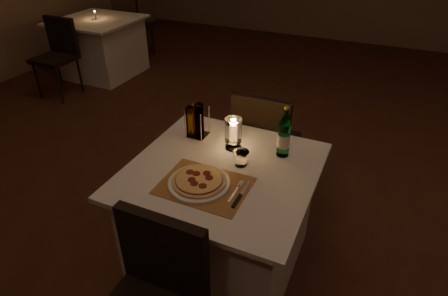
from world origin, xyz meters
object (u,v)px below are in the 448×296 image
at_px(pizza, 199,180).
at_px(chair_near, 154,293).
at_px(neighbor_table_left, 101,47).
at_px(hurricane_candle, 233,131).
at_px(tumbler, 241,158).
at_px(main_table, 223,218).
at_px(chair_far, 263,137).
at_px(water_bottle, 284,136).
at_px(plate, 199,183).

bearing_deg(pizza, chair_near, -84.64).
bearing_deg(pizza, neighbor_table_left, 138.14).
bearing_deg(hurricane_candle, chair_near, -88.22).
height_order(chair_near, tumbler, chair_near).
bearing_deg(main_table, chair_near, -90.00).
distance_m(tumbler, neighbor_table_left, 3.74).
xyz_separation_m(chair_far, tumbler, (0.08, -0.64, 0.24)).
bearing_deg(chair_near, neighbor_table_left, 133.15).
bearing_deg(tumbler, chair_near, -95.81).
bearing_deg(neighbor_table_left, hurricane_candle, -36.85).
xyz_separation_m(main_table, chair_near, (-0.00, -0.71, 0.18)).
height_order(chair_far, tumbler, chair_far).
bearing_deg(neighbor_table_left, chair_near, -46.85).
relative_size(pizza, water_bottle, 0.92).
distance_m(tumbler, hurricane_candle, 0.19).
relative_size(tumbler, water_bottle, 0.29).
bearing_deg(tumbler, main_table, -138.54).
xyz_separation_m(chair_far, water_bottle, (0.26, -0.45, 0.31)).
bearing_deg(neighbor_table_left, water_bottle, -33.63).
height_order(chair_near, neighbor_table_left, chair_near).
bearing_deg(chair_far, tumbler, -82.93).
bearing_deg(chair_near, plate, 95.35).
bearing_deg(pizza, chair_far, 86.79).
xyz_separation_m(main_table, tumbler, (0.08, 0.07, 0.41)).
bearing_deg(neighbor_table_left, tumbler, -37.65).
bearing_deg(chair_near, tumbler, 84.19).
relative_size(tumbler, hurricane_candle, 0.46).
bearing_deg(chair_near, main_table, 90.00).
bearing_deg(chair_far, plate, -93.20).
distance_m(chair_near, neighbor_table_left, 4.19).
height_order(main_table, pizza, pizza).
bearing_deg(neighbor_table_left, main_table, -39.27).
bearing_deg(neighbor_table_left, chair_far, -29.61).
bearing_deg(chair_far, pizza, -93.21).
relative_size(main_table, chair_near, 1.11).
height_order(pizza, hurricane_candle, hurricane_candle).
distance_m(chair_far, neighbor_table_left, 3.30).
relative_size(pizza, tumbler, 3.16).
bearing_deg(main_table, pizza, -105.57).
relative_size(hurricane_candle, neighbor_table_left, 0.19).
distance_m(chair_near, pizza, 0.58).
relative_size(chair_near, neighbor_table_left, 0.90).
xyz_separation_m(main_table, water_bottle, (0.26, 0.26, 0.49)).
bearing_deg(tumbler, hurricane_candle, 126.60).
xyz_separation_m(chair_far, plate, (-0.05, -0.89, 0.20)).
xyz_separation_m(chair_near, water_bottle, (0.26, 0.98, 0.31)).
xyz_separation_m(tumbler, neighbor_table_left, (-2.94, 2.27, -0.41)).
bearing_deg(tumbler, pizza, -117.43).
distance_m(chair_near, water_bottle, 1.06).
xyz_separation_m(pizza, water_bottle, (0.31, 0.44, 0.10)).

